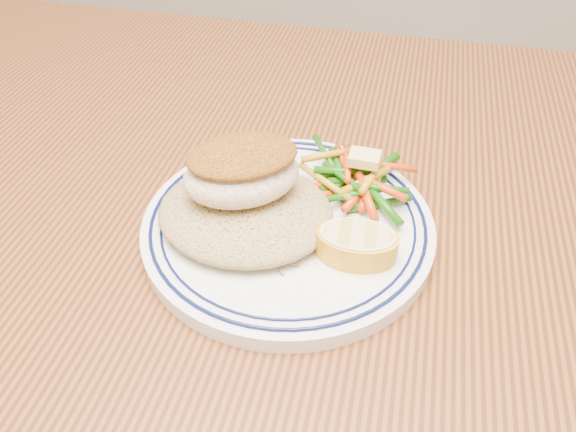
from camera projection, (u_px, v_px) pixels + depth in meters
The scene contains 7 objects.
dining_table at pixel (272, 310), 0.55m from camera, with size 1.50×0.90×0.75m.
plate at pixel (288, 225), 0.49m from camera, with size 0.25×0.25×0.02m.
rice_pilaf at pixel (245, 209), 0.47m from camera, with size 0.15×0.13×0.03m, color #977A4B.
fish_fillet at pixel (242, 170), 0.46m from camera, with size 0.12×0.11×0.05m.
vegetable_pile at pixel (355, 179), 0.50m from camera, with size 0.11×0.10×0.03m.
butter_pat at pixel (365, 158), 0.49m from camera, with size 0.03×0.02×0.01m, color #F5D978.
lemon_wedge at pixel (357, 243), 0.44m from camera, with size 0.07×0.06×0.03m.
Camera 1 is at (0.10, -0.34, 1.09)m, focal length 35.00 mm.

